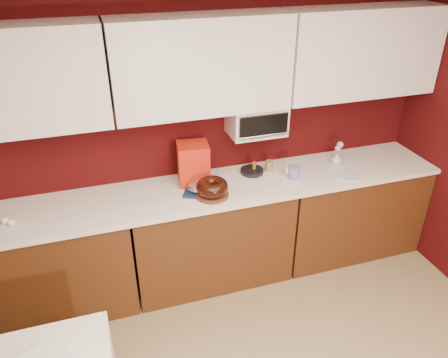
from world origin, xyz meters
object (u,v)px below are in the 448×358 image
toaster_oven (256,119)px  coffee_mug (291,170)px  bundt_cake (212,187)px  foil_ham_nest (200,187)px  flower_vase (337,158)px  pandoro_box (193,163)px  blue_jar (294,172)px

toaster_oven → coffee_mug: bearing=-32.3°
bundt_cake → foil_ham_nest: bearing=134.3°
flower_vase → pandoro_box: bearing=176.9°
toaster_oven → pandoro_box: bearing=-177.6°
bundt_cake → foil_ham_nest: 0.11m
bundt_cake → pandoro_box: pandoro_box is taller
foil_ham_nest → blue_jar: (0.80, -0.01, -0.00)m
toaster_oven → blue_jar: toaster_oven is taller
foil_ham_nest → coffee_mug: coffee_mug is taller
bundt_cake → flower_vase: bearing=9.4°
coffee_mug → flower_vase: (0.48, 0.07, 0.00)m
foil_ham_nest → flower_vase: flower_vase is taller
toaster_oven → pandoro_box: 0.62m
bundt_cake → toaster_oven: bearing=32.2°
foil_ham_nest → pandoro_box: (-0.00, 0.19, 0.11)m
coffee_mug → foil_ham_nest: bearing=-176.7°
pandoro_box → bundt_cake: bearing=-66.3°
toaster_oven → blue_jar: (0.26, -0.22, -0.42)m
bundt_cake → flower_vase: size_ratio=2.21×
bundt_cake → blue_jar: size_ratio=2.30×
pandoro_box → toaster_oven: bearing=9.9°
blue_jar → toaster_oven: bearing=139.8°
toaster_oven → flower_vase: toaster_oven is taller
toaster_oven → pandoro_box: toaster_oven is taller
toaster_oven → foil_ham_nest: toaster_oven is taller
toaster_oven → blue_jar: 0.54m
bundt_cake → blue_jar: bearing=5.4°
toaster_oven → foil_ham_nest: (-0.54, -0.21, -0.42)m
pandoro_box → flower_vase: bearing=4.4°
coffee_mug → flower_vase: size_ratio=0.92×
toaster_oven → pandoro_box: size_ratio=1.34×
bundt_cake → pandoro_box: size_ratio=0.74×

